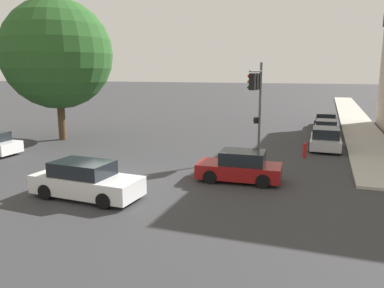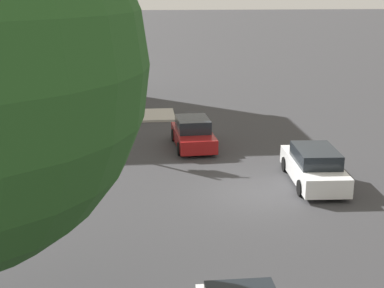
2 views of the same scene
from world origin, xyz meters
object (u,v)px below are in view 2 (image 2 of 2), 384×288
(crossing_car_0, at_px, (314,166))
(crossing_car_1, at_px, (193,134))
(parked_car_0, at_px, (19,120))
(traffic_signal, at_px, (102,69))
(fire_hydrant, at_px, (75,127))

(crossing_car_0, relative_size, crossing_car_1, 1.16)
(crossing_car_0, bearing_deg, parked_car_0, 58.70)
(traffic_signal, bearing_deg, parked_car_0, -118.59)
(crossing_car_0, height_order, parked_car_0, crossing_car_0)
(traffic_signal, height_order, crossing_car_0, traffic_signal)
(traffic_signal, height_order, parked_car_0, traffic_signal)
(fire_hydrant, bearing_deg, crossing_car_0, -127.46)
(fire_hydrant, bearing_deg, parked_car_0, 70.11)
(crossing_car_1, distance_m, parked_car_0, 9.88)
(crossing_car_0, bearing_deg, fire_hydrant, 55.18)
(crossing_car_1, relative_size, parked_car_0, 0.92)
(crossing_car_0, relative_size, fire_hydrant, 4.99)
(traffic_signal, distance_m, fire_hydrant, 4.75)
(traffic_signal, relative_size, crossing_car_0, 1.21)
(parked_car_0, relative_size, fire_hydrant, 4.65)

